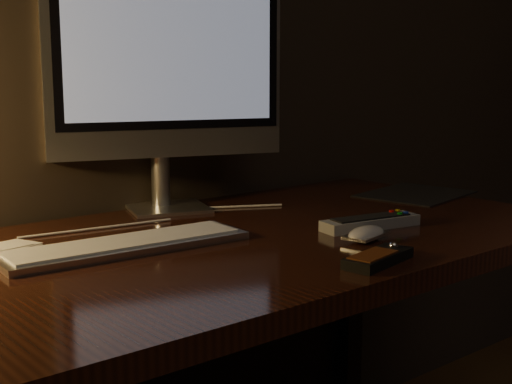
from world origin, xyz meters
TOP-DOWN VIEW (x-y plane):
  - desk at (0.00, 1.93)m, footprint 1.60×0.75m
  - monitor at (0.12, 2.16)m, footprint 0.52×0.21m
  - keyboard at (-0.14, 1.91)m, footprint 0.47×0.16m
  - mousepad at (0.73, 1.93)m, footprint 0.31×0.27m
  - mouse at (0.25, 1.67)m, footprint 0.11×0.07m
  - media_remote at (0.14, 1.55)m, footprint 0.16×0.08m
  - tv_remote at (0.34, 1.74)m, footprint 0.22×0.09m
  - papers at (-0.30, 2.05)m, footprint 0.12×0.09m
  - cable at (0.06, 2.08)m, footprint 0.59×0.21m

SIDE VIEW (x-z plane):
  - desk at x=0.00m, z-range 0.25..1.00m
  - mousepad at x=0.73m, z-range 0.75..0.75m
  - papers at x=-0.30m, z-range 0.75..0.76m
  - cable at x=0.06m, z-range 0.75..0.76m
  - keyboard at x=-0.14m, z-range 0.75..0.77m
  - mouse at x=0.25m, z-range 0.75..0.77m
  - media_remote at x=0.14m, z-range 0.75..0.77m
  - tv_remote at x=0.34m, z-range 0.75..0.78m
  - monitor at x=0.12m, z-range 0.80..1.37m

